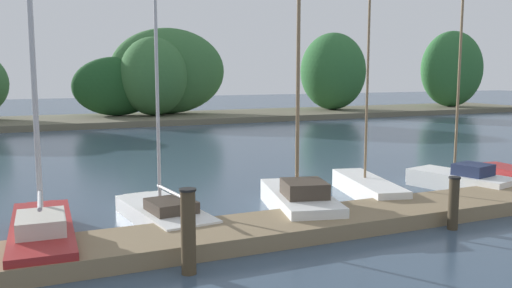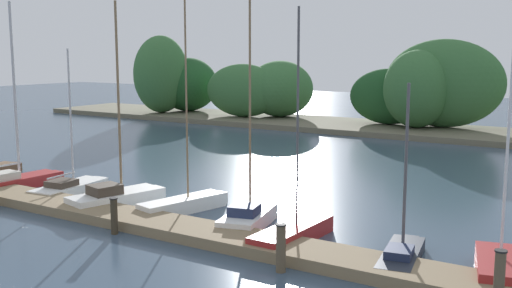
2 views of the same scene
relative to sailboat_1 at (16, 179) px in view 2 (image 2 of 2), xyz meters
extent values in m
cube|color=#847051|center=(8.58, -1.35, -0.24)|extent=(26.71, 1.80, 0.35)
cube|color=#66604C|center=(8.58, 27.27, -0.21)|extent=(69.12, 8.00, 0.40)
ellipsoid|color=#386B38|center=(-5.99, 27.04, 2.25)|extent=(7.22, 3.54, 4.52)
ellipsoid|color=#386B38|center=(-3.38, 28.82, 2.38)|extent=(5.60, 5.97, 4.79)
ellipsoid|color=#1E4C23|center=(6.50, 28.49, 2.12)|extent=(6.33, 3.18, 4.27)
ellipsoid|color=#386B38|center=(10.48, 28.85, 3.22)|extent=(8.84, 4.34, 6.47)
ellipsoid|color=#386B38|center=(8.98, 27.55, 2.83)|extent=(4.89, 5.24, 5.70)
ellipsoid|color=#1E4C23|center=(-13.19, 28.54, 2.48)|extent=(5.20, 5.97, 4.99)
ellipsoid|color=#386B38|center=(-14.33, 26.08, 3.49)|extent=(4.53, 5.56, 7.01)
cube|color=brown|center=(-3.48, 2.19, -0.20)|extent=(0.71, 1.05, 0.40)
cube|color=maroon|center=(-0.01, -0.12, -0.16)|extent=(1.37, 4.22, 0.50)
cube|color=maroon|center=(0.08, 1.76, -0.19)|extent=(0.70, 1.07, 0.42)
cube|color=beige|center=(-0.03, -0.64, 0.25)|extent=(0.94, 1.29, 0.32)
cylinder|color=#B7B7BC|center=(0.01, 0.20, 3.86)|extent=(0.11, 0.11, 7.55)
cylinder|color=#B7B7BC|center=(-0.02, -0.55, 0.69)|extent=(0.16, 1.65, 0.08)
cube|color=white|center=(2.71, 0.63, -0.22)|extent=(1.69, 3.67, 0.40)
cube|color=white|center=(2.52, 2.21, -0.24)|extent=(0.80, 0.96, 0.34)
cube|color=#3D3328|center=(2.77, 0.19, 0.11)|extent=(1.08, 1.17, 0.26)
cylinder|color=#B7B7BC|center=(2.68, 0.89, 2.82)|extent=(0.08, 0.08, 5.68)
cylinder|color=#B7B7BC|center=(2.77, 0.19, 0.44)|extent=(0.26, 1.57, 0.08)
cube|color=white|center=(6.02, 0.04, -0.13)|extent=(2.16, 3.85, 0.57)
cube|color=white|center=(6.42, 1.63, -0.16)|extent=(0.92, 1.06, 0.49)
cube|color=#3D3328|center=(5.91, -0.40, 0.35)|extent=(1.22, 1.30, 0.37)
cylinder|color=#7F6647|center=(6.09, 0.31, 3.79)|extent=(0.10, 0.10, 7.25)
cube|color=white|center=(8.68, 0.85, -0.15)|extent=(1.74, 3.66, 0.53)
cube|color=white|center=(9.06, 2.39, -0.17)|extent=(0.71, 0.98, 0.45)
cylinder|color=#7F6647|center=(8.75, 1.10, 3.77)|extent=(0.07, 0.07, 7.30)
cube|color=white|center=(11.83, 0.51, -0.15)|extent=(1.94, 3.25, 0.52)
cube|color=white|center=(11.50, 1.84, -0.18)|extent=(0.84, 0.90, 0.44)
cube|color=#1E2847|center=(11.92, 0.15, 0.27)|extent=(1.12, 1.11, 0.34)
cylinder|color=#7F6647|center=(11.77, 0.73, 3.77)|extent=(0.08, 0.08, 7.32)
cube|color=maroon|center=(13.94, -0.18, -0.15)|extent=(1.13, 3.70, 0.53)
cube|color=maroon|center=(13.99, 1.47, -0.17)|extent=(0.59, 0.93, 0.45)
cylinder|color=#4C4C51|center=(13.95, 0.10, 3.50)|extent=(0.08, 0.08, 6.77)
cube|color=#232833|center=(17.50, -0.23, -0.24)|extent=(1.52, 3.35, 0.36)
cube|color=#232833|center=(17.23, 1.20, -0.25)|extent=(0.66, 0.89, 0.30)
cube|color=#1E2847|center=(17.57, -0.62, 0.06)|extent=(0.88, 1.08, 0.23)
cylinder|color=#4C4C51|center=(17.45, 0.01, 2.31)|extent=(0.09, 0.09, 4.74)
cube|color=maroon|center=(20.11, 0.00, -0.12)|extent=(1.86, 3.02, 0.58)
cube|color=maroon|center=(19.80, 1.23, -0.15)|extent=(0.82, 0.85, 0.49)
cylinder|color=silver|center=(20.06, 0.20, 2.93)|extent=(0.08, 0.08, 5.52)
cylinder|color=#3D3323|center=(8.56, -2.53, 0.17)|extent=(0.23, 0.23, 1.18)
cylinder|color=black|center=(8.56, -2.53, 0.78)|extent=(0.26, 0.26, 0.04)
cylinder|color=brown|center=(14.95, -2.62, 0.24)|extent=(0.27, 0.27, 1.31)
cylinder|color=black|center=(14.95, -2.62, 0.92)|extent=(0.31, 0.31, 0.04)
cylinder|color=brown|center=(20.54, -2.60, 0.38)|extent=(0.24, 0.24, 1.58)
cylinder|color=black|center=(20.54, -2.60, 1.18)|extent=(0.27, 0.27, 0.04)
camera|label=1|loc=(-0.38, -11.53, 3.13)|focal=37.81mm
camera|label=2|loc=(22.88, -16.37, 5.53)|focal=42.68mm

